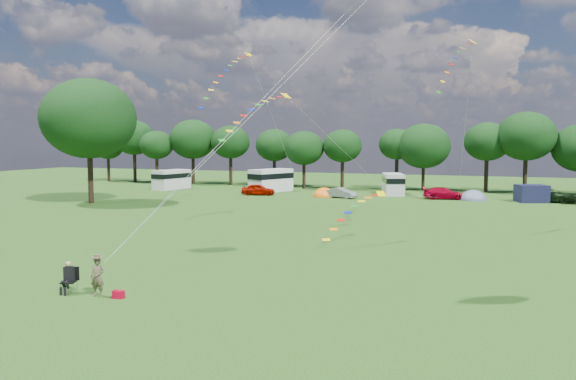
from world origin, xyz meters
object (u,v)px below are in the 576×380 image
(car_b, at_px, (342,193))
(tent_greyblue, at_px, (473,200))
(kite_flyer, at_px, (98,277))
(campervan_a, at_px, (172,179))
(camp_chair, at_px, (70,274))
(tent_orange, at_px, (324,196))
(campervan_b, at_px, (271,180))
(car_c, at_px, (444,193))
(car_a, at_px, (258,190))
(campervan_c, at_px, (393,183))
(car_d, at_px, (551,195))
(big_tree, at_px, (89,119))

(car_b, height_order, tent_greyblue, car_b)
(tent_greyblue, bearing_deg, kite_flyer, -106.38)
(car_b, height_order, campervan_a, campervan_a)
(kite_flyer, height_order, camp_chair, kite_flyer)
(camp_chair, bearing_deg, tent_orange, 73.09)
(campervan_b, distance_m, tent_greyblue, 25.32)
(car_c, xyz_separation_m, tent_greyblue, (3.20, 0.17, -0.65))
(car_a, height_order, tent_greyblue, car_a)
(kite_flyer, bearing_deg, campervan_c, 73.77)
(campervan_c, bearing_deg, camp_chair, 156.81)
(campervan_b, bearing_deg, campervan_a, 116.82)
(car_d, bearing_deg, car_b, 116.06)
(car_a, height_order, kite_flyer, kite_flyer)
(car_a, distance_m, car_d, 33.30)
(car_c, bearing_deg, big_tree, 105.62)
(car_a, distance_m, campervan_c, 16.73)
(car_a, relative_size, campervan_a, 0.72)
(car_b, relative_size, campervan_c, 0.59)
(car_d, distance_m, camp_chair, 53.01)
(car_b, relative_size, car_d, 0.63)
(car_b, bearing_deg, big_tree, 139.27)
(campervan_a, bearing_deg, car_b, -86.32)
(big_tree, bearing_deg, camp_chair, -51.78)
(big_tree, distance_m, camp_chair, 38.40)
(car_b, distance_m, kite_flyer, 43.76)
(car_b, bearing_deg, tent_greyblue, -59.69)
(big_tree, relative_size, car_a, 3.19)
(car_c, xyz_separation_m, kite_flyer, (-10.54, -46.58, 0.18))
(tent_orange, height_order, kite_flyer, kite_flyer)
(campervan_b, xyz_separation_m, tent_orange, (8.36, -3.67, -1.58))
(tent_greyblue, height_order, kite_flyer, kite_flyer)
(tent_orange, xyz_separation_m, tent_greyblue, (16.86, 2.11, -0.00))
(car_b, relative_size, campervan_a, 0.59)
(car_d, xyz_separation_m, kite_flyer, (-21.79, -47.65, 0.12))
(car_b, height_order, camp_chair, camp_chair)
(car_b, height_order, campervan_b, campervan_b)
(car_d, relative_size, kite_flyer, 3.15)
(car_b, distance_m, car_d, 22.88)
(tent_greyblue, bearing_deg, tent_orange, -172.88)
(tent_orange, distance_m, camp_chair, 44.63)
(campervan_c, bearing_deg, tent_greyblue, -125.98)
(campervan_a, bearing_deg, tent_orange, -84.89)
(car_a, height_order, car_b, car_a)
(big_tree, xyz_separation_m, campervan_b, (13.28, 18.79, -7.42))
(car_b, relative_size, campervan_b, 0.52)
(campervan_c, bearing_deg, kite_flyer, 158.57)
(car_b, xyz_separation_m, tent_greyblue, (14.50, 3.00, -0.58))
(car_c, xyz_separation_m, campervan_c, (-6.40, 3.53, 0.73))
(camp_chair, bearing_deg, big_tree, 109.28)
(car_b, relative_size, tent_greyblue, 1.01)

